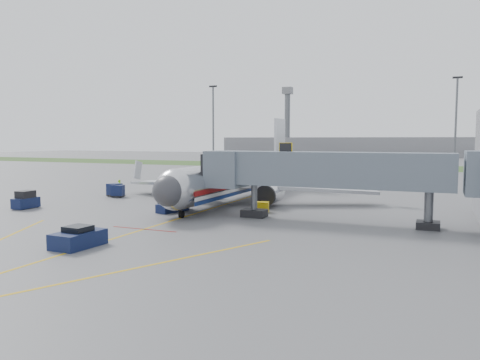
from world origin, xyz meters
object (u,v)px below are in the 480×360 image
at_px(pushback_tug, 78,238).
at_px(ramp_worker, 120,187).
at_px(belt_loader, 173,207).
at_px(airliner, 238,178).
at_px(baggage_tug, 26,201).

height_order(pushback_tug, ramp_worker, ramp_worker).
height_order(pushback_tug, belt_loader, belt_loader).
bearing_deg(pushback_tug, airliner, 88.90).
relative_size(airliner, pushback_tug, 10.06).
xyz_separation_m(airliner, belt_loader, (-2.61, -10.45, -2.15)).
distance_m(pushback_tug, belt_loader, 15.84).
relative_size(baggage_tug, ramp_worker, 1.37).
bearing_deg(ramp_worker, baggage_tug, -159.64).
distance_m(baggage_tug, belt_loader, 15.81).
xyz_separation_m(airliner, baggage_tug, (-17.89, -14.50, -1.82)).
bearing_deg(ramp_worker, airliner, -60.93).
xyz_separation_m(belt_loader, ramp_worker, (-13.79, 9.72, 0.47)).
bearing_deg(belt_loader, baggage_tug, -165.16).
bearing_deg(pushback_tug, baggage_tug, 146.18).
bearing_deg(belt_loader, pushback_tug, -82.35).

